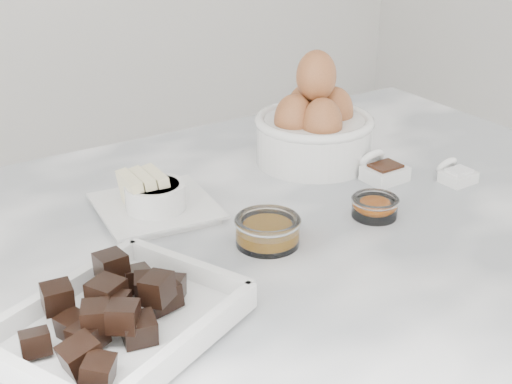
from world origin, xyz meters
TOP-DOWN VIEW (x-y plane):
  - marble_slab at (0.00, 0.00)m, footprint 1.20×0.80m
  - chocolate_dish at (-0.23, -0.12)m, footprint 0.29×0.26m
  - butter_plate at (-0.09, 0.12)m, footprint 0.17×0.17m
  - sugar_ramekin at (-0.09, 0.11)m, footprint 0.08×0.08m
  - egg_bowl at (0.21, 0.15)m, footprint 0.19×0.19m
  - honey_bowl at (-0.00, -0.04)m, footprint 0.08×0.08m
  - zest_bowl at (0.16, -0.05)m, footprint 0.07×0.07m
  - vanilla_spoon at (0.25, 0.04)m, footprint 0.06×0.07m
  - salt_spoon at (0.34, -0.02)m, footprint 0.05×0.06m

SIDE VIEW (x-z plane):
  - marble_slab at x=0.00m, z-range 0.90..0.94m
  - salt_spoon at x=0.34m, z-range 0.93..0.97m
  - vanilla_spoon at x=0.25m, z-range 0.93..0.98m
  - zest_bowl at x=0.16m, z-range 0.94..0.97m
  - honey_bowl at x=0.00m, z-range 0.94..0.98m
  - butter_plate at x=-0.09m, z-range 0.93..0.99m
  - chocolate_dish at x=-0.23m, z-range 0.93..1.00m
  - sugar_ramekin at x=-0.09m, z-range 0.94..0.99m
  - egg_bowl at x=0.21m, z-range 0.91..1.09m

